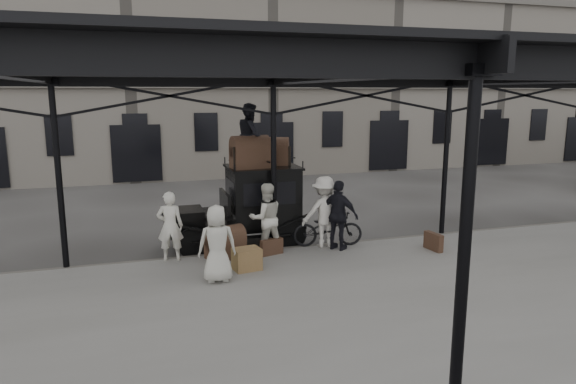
% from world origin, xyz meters
% --- Properties ---
extents(ground, '(120.00, 120.00, 0.00)m').
position_xyz_m(ground, '(0.00, 0.00, 0.00)').
color(ground, '#383533').
rests_on(ground, ground).
extents(platform, '(28.00, 8.00, 0.15)m').
position_xyz_m(platform, '(0.00, -2.00, 0.07)').
color(platform, slate).
rests_on(platform, ground).
extents(canopy, '(22.50, 9.00, 4.74)m').
position_xyz_m(canopy, '(0.00, -1.72, 4.60)').
color(canopy, black).
rests_on(canopy, ground).
extents(building_frontage, '(64.00, 8.00, 14.00)m').
position_xyz_m(building_frontage, '(0.00, 18.00, 7.00)').
color(building_frontage, slate).
rests_on(building_frontage, ground).
extents(taxi, '(3.65, 1.55, 2.18)m').
position_xyz_m(taxi, '(-0.36, 2.95, 1.20)').
color(taxi, black).
rests_on(taxi, ground).
extents(porter_left, '(0.67, 0.50, 1.69)m').
position_xyz_m(porter_left, '(-2.63, 1.80, 1.00)').
color(porter_left, silver).
rests_on(porter_left, platform).
extents(porter_midleft, '(0.88, 0.70, 1.77)m').
position_xyz_m(porter_midleft, '(-0.27, 1.76, 1.03)').
color(porter_midleft, silver).
rests_on(porter_midleft, platform).
extents(porter_centre, '(0.85, 0.58, 1.66)m').
position_xyz_m(porter_centre, '(-1.78, 0.09, 0.98)').
color(porter_centre, beige).
rests_on(porter_centre, platform).
extents(porter_official, '(1.03, 1.08, 1.80)m').
position_xyz_m(porter_official, '(1.55, 1.43, 1.05)').
color(porter_official, black).
rests_on(porter_official, platform).
extents(porter_right, '(1.22, 0.72, 1.86)m').
position_xyz_m(porter_right, '(1.31, 1.80, 1.08)').
color(porter_right, silver).
rests_on(porter_right, platform).
extents(bicycle, '(1.91, 0.96, 0.96)m').
position_xyz_m(bicycle, '(1.41, 1.80, 0.63)').
color(bicycle, black).
rests_on(bicycle, platform).
extents(porter_roof, '(0.75, 0.90, 1.68)m').
position_xyz_m(porter_roof, '(-0.40, 2.85, 3.02)').
color(porter_roof, black).
rests_on(porter_roof, taxi).
extents(steamer_trunk_roof_near, '(1.04, 0.72, 0.71)m').
position_xyz_m(steamer_trunk_roof_near, '(-0.45, 2.70, 2.54)').
color(steamer_trunk_roof_near, '#4C3423').
rests_on(steamer_trunk_roof_near, taxi).
extents(steamer_trunk_roof_far, '(0.99, 0.79, 0.63)m').
position_xyz_m(steamer_trunk_roof_far, '(0.30, 3.15, 2.49)').
color(steamer_trunk_roof_far, '#4C3423').
rests_on(steamer_trunk_roof_far, taxi).
extents(steamer_trunk_platform, '(1.03, 0.81, 0.66)m').
position_xyz_m(steamer_trunk_platform, '(-1.34, 1.60, 0.48)').
color(steamer_trunk_platform, '#4C3423').
rests_on(steamer_trunk_platform, platform).
extents(wicker_hamper, '(0.67, 0.54, 0.50)m').
position_xyz_m(wicker_hamper, '(-1.03, 0.61, 0.40)').
color(wicker_hamper, olive).
rests_on(wicker_hamper, platform).
extents(suitcase_upright, '(0.23, 0.61, 0.45)m').
position_xyz_m(suitcase_upright, '(3.87, 0.66, 0.38)').
color(suitcase_upright, '#4C3423').
rests_on(suitcase_upright, platform).
extents(suitcase_flat, '(0.62, 0.31, 0.40)m').
position_xyz_m(suitcase_flat, '(-0.20, 1.51, 0.35)').
color(suitcase_flat, '#4C3423').
rests_on(suitcase_flat, platform).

